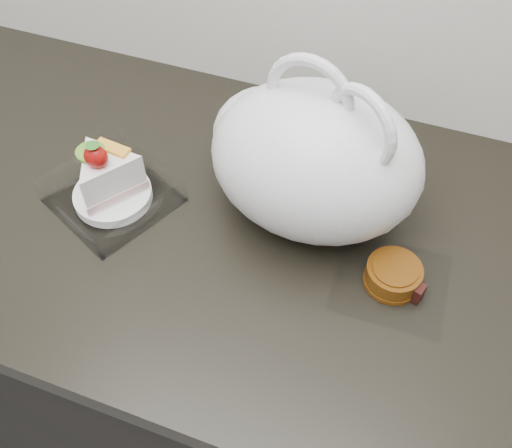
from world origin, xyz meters
TOP-DOWN VIEW (x-y plane):
  - counter at (0.00, 1.69)m, footprint 2.04×0.64m
  - cake_tray at (-0.12, 1.66)m, footprint 0.21×0.21m
  - mooncake_wrap at (0.31, 1.66)m, footprint 0.15×0.15m
  - plastic_bag at (0.15, 1.75)m, footprint 0.37×0.31m

SIDE VIEW (x-z plane):
  - counter at x=0.00m, z-range 0.00..0.90m
  - mooncake_wrap at x=0.31m, z-range 0.90..0.93m
  - cake_tray at x=-0.12m, z-range 0.87..1.00m
  - plastic_bag at x=0.15m, z-range 0.87..1.14m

